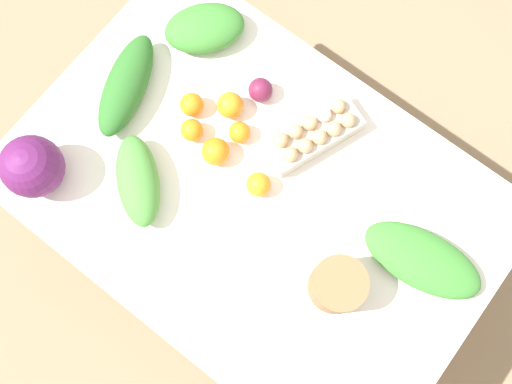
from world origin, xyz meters
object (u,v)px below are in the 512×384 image
egg_carton (313,134)px  orange_5 (192,105)px  orange_4 (240,132)px  orange_1 (192,130)px  greens_bunch_scallion (126,85)px  orange_3 (259,185)px  beet_root (260,90)px  cabbage_purple (32,167)px  greens_bunch_chard (205,28)px  paper_bag (337,285)px  greens_bunch_kale (138,181)px  greens_bunch_beet_tops (422,260)px  orange_0 (216,152)px  orange_2 (230,105)px

egg_carton → orange_5: size_ratio=4.33×
orange_4 → egg_carton: bearing=-144.5°
orange_1 → orange_5: size_ratio=0.94×
greens_bunch_scallion → orange_3: greens_bunch_scallion is taller
egg_carton → beet_root: (0.21, -0.02, -0.01)m
cabbage_purple → greens_bunch_chard: bearing=-98.4°
paper_bag → egg_carton: bearing=-45.9°
beet_root → orange_5: 0.21m
egg_carton → beet_root: size_ratio=4.22×
greens_bunch_scallion → orange_1: 0.24m
orange_3 → greens_bunch_kale: bearing=36.3°
beet_root → greens_bunch_chard: bearing=-12.0°
orange_3 → orange_5: (0.30, -0.07, 0.00)m
greens_bunch_chard → greens_bunch_beet_tops: bearing=168.7°
greens_bunch_scallion → orange_0: 0.33m
greens_bunch_scallion → greens_bunch_beet_tops: size_ratio=0.98×
beet_root → orange_0: 0.23m
greens_bunch_scallion → orange_5: (-0.19, -0.07, -0.01)m
orange_0 → orange_4: size_ratio=1.27×
egg_carton → orange_4: bearing=-33.8°
greens_bunch_kale → greens_bunch_beet_tops: size_ratio=0.79×
egg_carton → greens_bunch_chard: (0.46, -0.07, 0.00)m
egg_carton → greens_bunch_beet_tops: (-0.45, 0.11, -0.01)m
orange_3 → orange_5: size_ratio=0.99×
egg_carton → orange_0: 0.29m
cabbage_purple → orange_5: (-0.22, -0.42, -0.05)m
paper_bag → orange_3: bearing=-16.2°
greens_bunch_beet_tops → orange_0: (0.64, 0.10, 0.01)m
orange_1 → orange_2: orange_2 is taller
cabbage_purple → egg_carton: bearing=-134.3°
cabbage_purple → orange_4: size_ratio=2.75×
greens_bunch_chard → orange_1: greens_bunch_chard is taller
greens_bunch_kale → greens_bunch_scallion: 0.29m
greens_bunch_kale → orange_3: size_ratio=3.85×
paper_bag → greens_bunch_kale: bearing=9.5°
cabbage_purple → paper_bag: cabbage_purple is taller
orange_2 → orange_3: orange_2 is taller
greens_bunch_chard → orange_4: (-0.29, 0.19, -0.01)m
cabbage_purple → egg_carton: 0.79m
paper_bag → orange_0: paper_bag is taller
egg_carton → beet_root: bearing=-73.9°
orange_3 → orange_4: (0.14, -0.09, -0.00)m
greens_bunch_chard → orange_4: greens_bunch_chard is taller
greens_bunch_chard → greens_bunch_scallion: greens_bunch_scallion is taller
orange_5 → orange_0: bearing=154.0°
greens_bunch_chard → cabbage_purple: bearing=81.6°
beet_root → orange_1: (0.08, 0.22, -0.00)m
paper_bag → greens_bunch_scallion: paper_bag is taller
beet_root → orange_2: 0.10m
egg_carton → orange_4: size_ratio=4.80×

